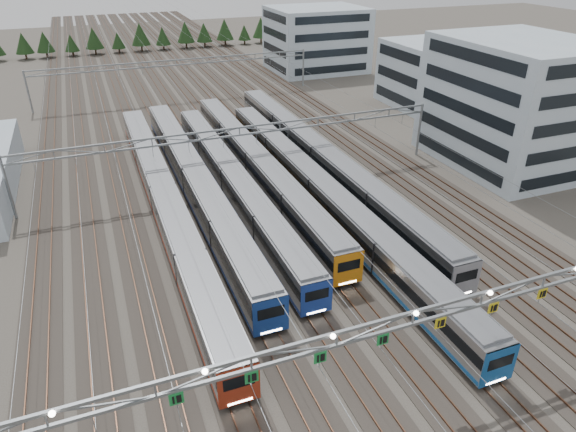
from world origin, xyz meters
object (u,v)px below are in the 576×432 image
object	(u,v)px
depot_bldg_mid	(428,74)
depot_bldg_north	(316,39)
gantry_near	(413,322)
train_c	(233,181)
train_d	(257,164)
train_e	(320,191)
gantry_far	(176,67)
depot_bldg_south	(516,104)
train_f	(321,158)
train_a	(164,199)
gantry_mid	(240,138)
train_b	(195,181)

from	to	relation	value
depot_bldg_mid	depot_bldg_north	size ratio (longest dim) A/B	0.73
gantry_near	train_c	bearing A→B (deg)	93.47
train_d	train_e	world-z (taller)	train_d
train_d	gantry_far	distance (m)	45.06
train_e	gantry_near	world-z (taller)	gantry_near
gantry_far	depot_bldg_south	size ratio (longest dim) A/B	2.56
train_f	train_d	bearing A→B (deg)	171.02
train_d	depot_bldg_north	bearing A→B (deg)	59.10
depot_bldg_north	depot_bldg_mid	bearing A→B (deg)	-77.94
gantry_near	depot_bldg_south	size ratio (longest dim) A/B	2.56
train_e	train_f	distance (m)	10.44
train_a	gantry_mid	size ratio (longest dim) A/B	1.11
train_d	depot_bldg_mid	bearing A→B (deg)	27.69
train_d	gantry_mid	distance (m)	4.68
gantry_far	depot_bldg_south	xyz separation A→B (m)	(38.77, -51.96, 2.38)
gantry_mid	gantry_near	bearing A→B (deg)	-90.07
gantry_mid	gantry_far	world-z (taller)	same
train_c	gantry_far	bearing A→B (deg)	87.36
gantry_far	depot_bldg_mid	bearing A→B (deg)	-26.58
train_d	train_c	bearing A→B (deg)	-138.57
train_e	depot_bldg_north	bearing A→B (deg)	66.27
train_a	depot_bldg_south	bearing A→B (deg)	-1.33
train_c	gantry_far	world-z (taller)	gantry_far
train_a	train_e	size ratio (longest dim) A/B	1.00
train_b	train_f	xyz separation A→B (m)	(18.00, 0.95, 0.02)
train_d	train_b	bearing A→B (deg)	-165.25
gantry_far	depot_bldg_south	world-z (taller)	depot_bldg_south
train_f	gantry_far	distance (m)	47.76
train_c	depot_bldg_south	world-z (taller)	depot_bldg_south
train_c	train_d	distance (m)	6.00
train_f	gantry_near	xyz separation A→B (m)	(-11.30, -38.88, 4.76)
train_f	depot_bldg_mid	world-z (taller)	depot_bldg_mid
gantry_near	gantry_mid	size ratio (longest dim) A/B	1.00
train_b	depot_bldg_south	bearing A→B (deg)	-5.98
train_a	train_f	distance (m)	22.96
train_b	train_e	bearing A→B (deg)	-32.11
train_e	depot_bldg_north	world-z (taller)	depot_bldg_north
gantry_mid	depot_bldg_mid	xyz separation A→B (m)	(44.87, 22.55, -0.35)
gantry_mid	depot_bldg_south	distance (m)	39.47
train_b	train_e	distance (m)	15.94
train_a	depot_bldg_mid	world-z (taller)	depot_bldg_mid
depot_bldg_mid	depot_bldg_north	distance (m)	36.83
train_c	depot_bldg_mid	world-z (taller)	depot_bldg_mid
train_e	gantry_far	xyz separation A→B (m)	(-6.75, 55.66, 4.16)
train_c	gantry_near	world-z (taller)	gantry_near
train_b	gantry_mid	bearing A→B (deg)	17.95
train_b	train_d	bearing A→B (deg)	14.75
depot_bldg_south	train_f	bearing A→B (deg)	168.26
train_f	depot_bldg_north	bearing A→B (deg)	66.56
gantry_near	train_b	bearing A→B (deg)	100.02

